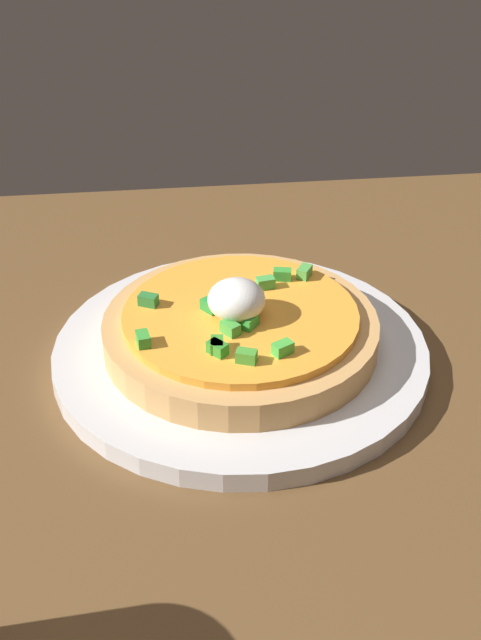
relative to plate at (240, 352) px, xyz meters
The scene contains 3 objects.
dining_table 12.22cm from the plate, 80.30° to the left, with size 128.21×85.68×2.46cm, color brown.
plate is the anchor object (origin of this frame).
pizza 2.10cm from the plate, 60.31° to the left, with size 19.09×19.09×5.37cm.
Camera 1 is at (3.53, 34.26, 35.88)cm, focal length 45.10 mm.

